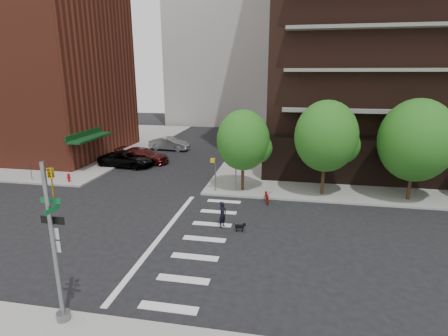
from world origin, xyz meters
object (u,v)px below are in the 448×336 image
object	(u,v)px
parked_car_silver	(169,144)
dog_walker	(223,215)
parked_car_maroon	(143,156)
parked_car_black	(127,159)
fire_hydrant	(69,177)
scooter	(267,196)
traffic_signal	(56,257)

from	to	relation	value
parked_car_silver	dog_walker	world-z (taller)	dog_walker
parked_car_maroon	parked_car_black	bearing A→B (deg)	152.21
fire_hydrant	scooter	xyz separation A→B (m)	(16.53, -1.30, -0.09)
parked_car_black	dog_walker	size ratio (longest dim) A/B	3.38
traffic_signal	parked_car_silver	bearing A→B (deg)	101.80
dog_walker	scooter	bearing A→B (deg)	-3.41
traffic_signal	parked_car_maroon	distance (m)	23.99
dog_walker	parked_car_silver	bearing A→B (deg)	49.76
parked_car_maroon	scooter	distance (m)	15.99
fire_hydrant	dog_walker	xyz separation A→B (m)	(14.21, -6.06, 0.25)
parked_car_silver	traffic_signal	bearing A→B (deg)	-164.49
fire_hydrant	scooter	world-z (taller)	scooter
traffic_signal	dog_walker	xyz separation A→B (m)	(4.17, 9.24, -1.90)
dog_walker	parked_car_black	bearing A→B (deg)	67.27
parked_car_maroon	scooter	bearing A→B (deg)	-120.56
traffic_signal	parked_car_silver	xyz separation A→B (m)	(-6.15, 29.43, -1.92)
parked_car_maroon	dog_walker	bearing A→B (deg)	-137.98
scooter	traffic_signal	bearing A→B (deg)	-125.45
parked_car_black	scooter	distance (m)	16.01
traffic_signal	fire_hydrant	bearing A→B (deg)	123.26
parked_car_black	parked_car_maroon	xyz separation A→B (m)	(0.99, 1.63, 0.03)
traffic_signal	dog_walker	size ratio (longest dim) A/B	3.73
fire_hydrant	parked_car_maroon	world-z (taller)	parked_car_maroon
parked_car_silver	fire_hydrant	bearing A→B (deg)	168.35
parked_car_black	fire_hydrant	bearing A→B (deg)	162.00
traffic_signal	parked_car_maroon	bearing A→B (deg)	106.37
fire_hydrant	dog_walker	bearing A→B (deg)	-23.09
fire_hydrant	parked_car_black	size ratio (longest dim) A/B	0.13
fire_hydrant	parked_car_silver	world-z (taller)	parked_car_silver
traffic_signal	parked_car_silver	size ratio (longest dim) A/B	1.27
fire_hydrant	scooter	bearing A→B (deg)	-4.50
parked_car_maroon	parked_car_silver	xyz separation A→B (m)	(0.60, 6.48, -0.00)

